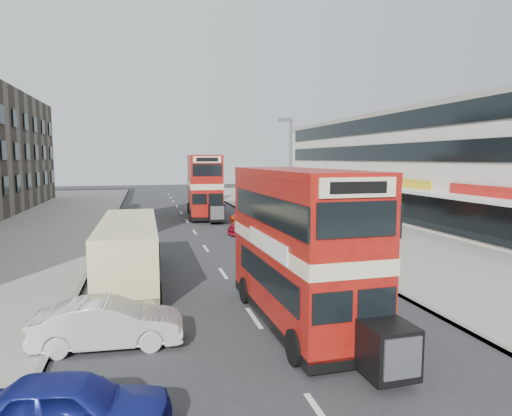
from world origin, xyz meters
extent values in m
plane|color=#28282B|center=(0.00, 0.00, 0.00)|extent=(160.00, 160.00, 0.00)
cube|color=#28282B|center=(0.00, 20.00, 0.01)|extent=(12.00, 90.00, 0.01)
cube|color=gray|center=(12.00, 20.00, 0.07)|extent=(12.00, 90.00, 0.15)
cube|color=gray|center=(-12.00, 20.00, 0.07)|extent=(12.00, 90.00, 0.15)
cube|color=gray|center=(-6.10, 20.00, 0.07)|extent=(0.20, 90.00, 0.16)
cube|color=gray|center=(6.10, 20.00, 0.07)|extent=(0.20, 90.00, 0.16)
cube|color=beige|center=(20.00, 22.00, 4.50)|extent=(8.00, 46.00, 9.00)
cube|color=black|center=(15.95, 22.00, 1.60)|extent=(0.10, 44.00, 2.40)
cube|color=gray|center=(20.00, 22.00, 9.10)|extent=(8.20, 46.20, 0.40)
cube|color=white|center=(15.10, 22.00, 3.00)|extent=(1.80, 44.00, 0.20)
cylinder|color=slate|center=(6.60, 18.00, 4.00)|extent=(0.16, 0.16, 8.00)
cube|color=slate|center=(6.20, 18.00, 8.00)|extent=(1.00, 0.20, 0.25)
cube|color=black|center=(1.30, 1.31, 0.33)|extent=(2.61, 7.67, 0.33)
cube|color=maroon|center=(1.30, 1.31, 1.47)|extent=(2.59, 7.67, 2.09)
cube|color=beige|center=(1.30, 1.31, 2.66)|extent=(2.63, 7.71, 0.43)
cube|color=maroon|center=(1.30, 1.31, 3.80)|extent=(2.59, 7.67, 2.00)
cube|color=maroon|center=(1.30, 1.31, 4.88)|extent=(2.61, 7.69, 0.24)
cube|color=black|center=(2.01, -3.05, 0.86)|extent=(1.17, 1.17, 1.24)
cube|color=black|center=(1.82, 28.46, 0.37)|extent=(3.23, 8.70, 0.37)
cube|color=maroon|center=(1.82, 28.46, 1.65)|extent=(3.21, 8.69, 2.35)
cube|color=beige|center=(1.82, 28.46, 2.99)|extent=(3.25, 8.74, 0.48)
cube|color=maroon|center=(1.82, 28.46, 4.27)|extent=(3.21, 8.69, 2.24)
cube|color=maroon|center=(1.82, 28.46, 5.48)|extent=(3.23, 8.72, 0.27)
cube|color=black|center=(2.18, 23.52, 0.96)|extent=(1.36, 1.36, 1.39)
cube|color=black|center=(-4.18, 7.80, 0.37)|extent=(2.36, 9.27, 0.37)
cube|color=beige|center=(-4.18, 7.80, 1.44)|extent=(2.34, 9.27, 2.41)
imported|color=navy|center=(-4.94, -3.48, 0.65)|extent=(3.99, 2.03, 1.30)
imported|color=silver|center=(-4.54, 0.80, 0.68)|extent=(4.21, 1.69, 1.36)
imported|color=#A51026|center=(4.47, 18.00, 0.70)|extent=(4.87, 2.11, 1.40)
imported|color=red|center=(5.60, 23.03, 0.68)|extent=(5.10, 2.70, 1.37)
imported|color=gray|center=(8.34, 12.66, 1.15)|extent=(0.88, 0.77, 2.01)
imported|color=gray|center=(8.76, 28.30, 1.13)|extent=(1.22, 1.03, 1.96)
imported|color=gray|center=(4.52, 21.90, 0.40)|extent=(0.68, 1.57, 0.80)
imported|color=black|center=(4.52, 21.90, 1.25)|extent=(0.70, 0.49, 1.80)
camera|label=1|loc=(-3.45, -12.06, 5.34)|focal=31.34mm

